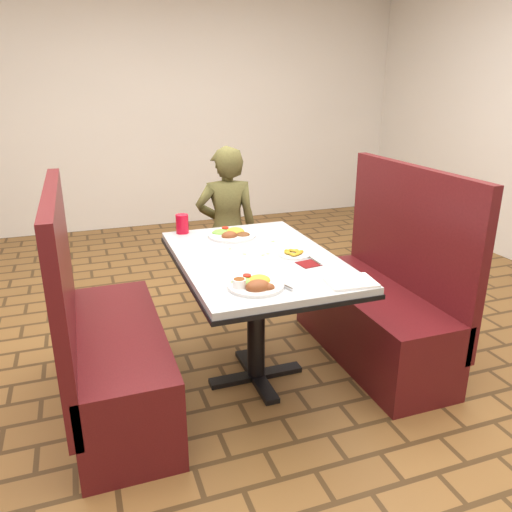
# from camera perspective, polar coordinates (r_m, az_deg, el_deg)

# --- Properties ---
(room) EXTENTS (7.00, 7.04, 2.82)m
(room) POSITION_cam_1_polar(r_m,az_deg,el_deg) (2.52, -0.00, 25.83)
(room) COLOR brown
(room) RESTS_ON ground
(dining_table) EXTENTS (0.81, 1.21, 0.75)m
(dining_table) POSITION_cam_1_polar(r_m,az_deg,el_deg) (2.68, -0.00, -1.94)
(dining_table) COLOR #B8BBBD
(dining_table) RESTS_ON ground
(booth_bench_left) EXTENTS (0.47, 1.20, 1.17)m
(booth_bench_left) POSITION_cam_1_polar(r_m,az_deg,el_deg) (2.69, -16.51, -10.39)
(booth_bench_left) COLOR #5B1417
(booth_bench_left) RESTS_ON ground
(booth_bench_right) EXTENTS (0.47, 1.20, 1.17)m
(booth_bench_right) POSITION_cam_1_polar(r_m,az_deg,el_deg) (3.15, 13.89, -5.62)
(booth_bench_right) COLOR #5B1417
(booth_bench_right) RESTS_ON ground
(diner_person) EXTENTS (0.48, 0.36, 1.21)m
(diner_person) POSITION_cam_1_polar(r_m,az_deg,el_deg) (3.62, -3.31, 2.94)
(diner_person) COLOR brown
(diner_person) RESTS_ON ground
(near_dinner_plate) EXTENTS (0.26, 0.26, 0.08)m
(near_dinner_plate) POSITION_cam_1_polar(r_m,az_deg,el_deg) (2.24, -0.13, -2.96)
(near_dinner_plate) COLOR white
(near_dinner_plate) RESTS_ON dining_table
(far_dinner_plate) EXTENTS (0.28, 0.28, 0.07)m
(far_dinner_plate) POSITION_cam_1_polar(r_m,az_deg,el_deg) (2.98, -2.80, 2.73)
(far_dinner_plate) COLOR white
(far_dinner_plate) RESTS_ON dining_table
(plantain_plate) EXTENTS (0.17, 0.17, 0.03)m
(plantain_plate) POSITION_cam_1_polar(r_m,az_deg,el_deg) (2.66, 4.38, 0.27)
(plantain_plate) COLOR white
(plantain_plate) RESTS_ON dining_table
(maroon_napkin) EXTENTS (0.12, 0.12, 0.00)m
(maroon_napkin) POSITION_cam_1_polar(r_m,az_deg,el_deg) (2.55, 6.03, -0.90)
(maroon_napkin) COLOR #610E0F
(maroon_napkin) RESTS_ON dining_table
(spoon_utensil) EXTENTS (0.02, 0.14, 0.00)m
(spoon_utensil) POSITION_cam_1_polar(r_m,az_deg,el_deg) (2.59, 6.66, -0.51)
(spoon_utensil) COLOR silver
(spoon_utensil) RESTS_ON dining_table
(red_tumbler) EXTENTS (0.08, 0.08, 0.12)m
(red_tumbler) POSITION_cam_1_polar(r_m,az_deg,el_deg) (3.07, -8.44, 3.66)
(red_tumbler) COLOR red
(red_tumbler) RESTS_ON dining_table
(paper_napkin) EXTENTS (0.24, 0.19, 0.01)m
(paper_napkin) POSITION_cam_1_polar(r_m,az_deg,el_deg) (2.34, 10.75, -2.93)
(paper_napkin) COLOR white
(paper_napkin) RESTS_ON dining_table
(knife_utensil) EXTENTS (0.07, 0.18, 0.00)m
(knife_utensil) POSITION_cam_1_polar(r_m,az_deg,el_deg) (2.28, 2.60, -3.05)
(knife_utensil) COLOR silver
(knife_utensil) RESTS_ON dining_table
(fork_utensil) EXTENTS (0.02, 0.16, 0.00)m
(fork_utensil) POSITION_cam_1_polar(r_m,az_deg,el_deg) (2.25, 1.85, -3.33)
(fork_utensil) COLOR silver
(fork_utensil) RESTS_ON dining_table
(lettuce_shreds) EXTENTS (0.28, 0.32, 0.00)m
(lettuce_shreds) POSITION_cam_1_polar(r_m,az_deg,el_deg) (2.72, 0.37, 0.51)
(lettuce_shreds) COLOR #94BD4B
(lettuce_shreds) RESTS_ON dining_table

